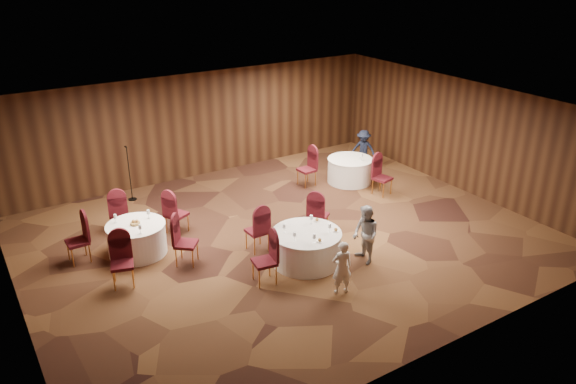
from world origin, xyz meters
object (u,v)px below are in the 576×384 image
table_left (137,239)px  man_c (363,149)px  table_right (350,170)px  woman_a (342,268)px  woman_b (365,235)px  table_main (306,247)px  mic_stand (131,184)px

table_left → man_c: 8.13m
table_left → table_right: (6.87, 0.83, 0.00)m
woman_a → woman_b: size_ratio=0.87×
table_main → man_c: 6.30m
table_left → mic_stand: bearing=74.5°
man_c → woman_b: bearing=-75.6°
man_c → woman_a: bearing=-79.4°
table_main → man_c: man_c is taller
table_left → table_main: bearing=-38.1°
table_left → table_right: size_ratio=1.00×
mic_stand → man_c: size_ratio=1.26×
table_left → table_right: same height
woman_b → man_c: (3.77, 4.67, -0.05)m
man_c → table_main: bearing=-87.6°
mic_stand → table_right: bearing=-20.3°
table_main → table_left: 3.92m
table_left → mic_stand: size_ratio=0.85×
mic_stand → man_c: (7.12, -1.51, 0.17)m
table_left → table_right: 6.92m
table_right → man_c: bearing=33.2°
mic_stand → woman_a: size_ratio=1.34×
mic_stand → woman_b: bearing=-61.5°
table_left → woman_b: woman_b is taller
table_main → woman_b: (1.12, -0.70, 0.31)m
table_main → table_right: same height
table_right → man_c: (1.10, 0.72, 0.25)m
table_left → woman_b: bearing=-36.6°
table_main → mic_stand: 5.92m
table_main → table_left: (-3.09, 2.42, -0.00)m
woman_b → table_left: bearing=-118.8°
table_right → woman_a: bearing=-129.7°
woman_a → table_left: bearing=-38.9°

